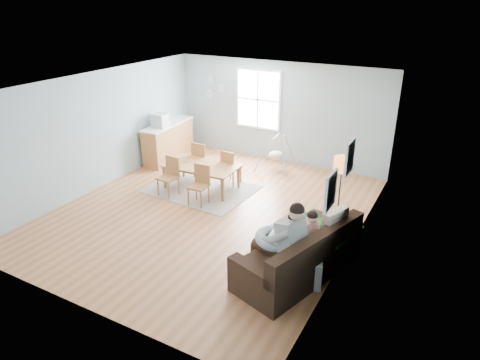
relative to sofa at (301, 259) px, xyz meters
The scene contains 22 objects.
room 3.50m from the sofa, 153.84° to the left, with size 8.40×9.40×3.90m.
window 5.79m from the sofa, 123.53° to the left, with size 1.32×0.08×1.62m.
pictures 1.61m from the sofa, 22.09° to the left, with size 0.05×1.34×0.74m.
wall_plates 6.69m from the sofa, 133.83° to the left, with size 0.67×0.02×0.66m.
sofa is the anchor object (origin of this frame).
green_throw 0.79m from the sofa, 79.46° to the left, with size 1.02×0.89×0.04m, color #155D20.
beige_pillow 0.79m from the sofa, 53.24° to the left, with size 0.15×0.52×0.52m, color #B9A68D.
father 0.58m from the sofa, 130.63° to the right, with size 1.10×0.63×1.47m.
nursing_pillow 0.59m from the sofa, 151.31° to the right, with size 0.61×0.61×0.17m, color #A4C1CE.
infant 0.63m from the sofa, 155.48° to the right, with size 0.16×0.39×0.14m.
toddler 0.50m from the sofa, 94.50° to the left, with size 0.61×0.45×0.90m.
floor_lamp 1.94m from the sofa, 86.80° to the left, with size 0.31×0.31×1.54m.
storage_cube 0.26m from the sofa, 41.36° to the right, with size 0.52×0.49×0.46m.
rug 3.92m from the sofa, 147.76° to the left, with size 2.39×1.81×0.01m, color gray.
dining_table 3.90m from the sofa, 147.76° to the left, with size 1.73×0.96×0.61m, color olive.
chair_sw 4.06m from the sofa, 157.99° to the left, with size 0.44×0.44×0.90m.
chair_se 3.27m from the sofa, 153.27° to the left, with size 0.41×0.41×0.88m.
chair_nw 4.58m from the sofa, 143.91° to the left, with size 0.43×0.43×0.93m.
chair_ne 3.89m from the sofa, 137.03° to the left, with size 0.44×0.44×0.87m.
counter 6.21m from the sofa, 147.08° to the left, with size 0.65×1.87×1.03m.
monitor 6.06m from the sofa, 149.69° to the left, with size 0.39×0.37×0.35m.
baby_swing 4.66m from the sofa, 119.05° to the left, with size 0.98×1.00×0.92m.
Camera 1 is at (4.43, -6.83, 4.25)m, focal length 32.00 mm.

